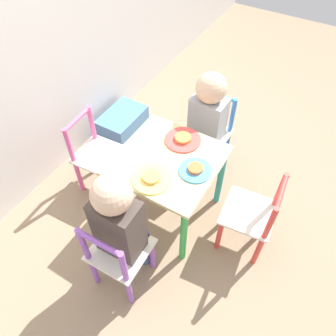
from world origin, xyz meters
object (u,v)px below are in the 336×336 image
at_px(chair_purple, 118,255).
at_px(child_left, 120,222).
at_px(kids_table, 168,169).
at_px(plate_left, 151,178).
at_px(plate_front, 195,170).
at_px(chair_pink, 97,156).
at_px(child_right, 207,117).
at_px(storage_bin, 123,122).
at_px(plate_right, 183,139).
at_px(chair_blue, 209,134).
at_px(chair_red, 253,216).

bearing_deg(chair_purple, child_left, -90.00).
distance_m(kids_table, plate_left, 0.18).
bearing_deg(plate_front, child_left, 160.95).
bearing_deg(chair_pink, kids_table, -90.00).
bearing_deg(child_right, storage_bin, 179.53).
bearing_deg(plate_right, plate_left, 180.00).
distance_m(chair_blue, chair_pink, 0.71).
bearing_deg(plate_right, storage_bin, 66.00).
xyz_separation_m(chair_red, storage_bin, (0.40, 1.14, -0.18)).
distance_m(chair_red, plate_front, 0.40).
bearing_deg(plate_right, chair_purple, -178.97).
bearing_deg(storage_bin, chair_pink, -159.85).
bearing_deg(plate_front, storage_bin, 61.11).
distance_m(plate_right, storage_bin, 0.82).
relative_size(kids_table, chair_blue, 0.98).
relative_size(child_right, plate_front, 4.35).
xyz_separation_m(chair_blue, plate_front, (-0.48, -0.14, 0.22)).
bearing_deg(chair_purple, chair_blue, -91.58).
bearing_deg(plate_right, kids_table, 180.00).
relative_size(chair_purple, plate_right, 2.66).
relative_size(kids_table, chair_purple, 0.98).
bearing_deg(plate_left, storage_bin, 47.37).
bearing_deg(plate_front, chair_blue, 16.29).
bearing_deg(plate_front, chair_red, -81.87).
bearing_deg(plate_left, child_left, -177.85).
xyz_separation_m(plate_left, plate_front, (0.16, -0.16, -0.00)).
bearing_deg(plate_left, plate_front, -45.00).
xyz_separation_m(kids_table, chair_red, (0.05, -0.48, -0.13)).
xyz_separation_m(child_right, plate_front, (-0.42, -0.14, 0.03)).
height_order(child_right, plate_front, child_right).
relative_size(chair_pink, plate_right, 2.66).
distance_m(plate_left, storage_bin, 0.98).
bearing_deg(storage_bin, kids_table, -124.33).
height_order(chair_pink, plate_front, chair_pink).
xyz_separation_m(child_left, storage_bin, (0.87, 0.67, -0.39)).
bearing_deg(chair_blue, chair_purple, -88.42).
distance_m(kids_table, plate_right, 0.18).
bearing_deg(chair_purple, kids_table, -90.00).
height_order(plate_right, plate_left, same).
height_order(kids_table, plate_left, plate_left).
height_order(chair_pink, plate_right, chair_pink).
bearing_deg(plate_front, chair_pink, 92.56).
xyz_separation_m(chair_blue, plate_left, (-0.64, 0.02, 0.22)).
bearing_deg(plate_left, kids_table, -0.00).
xyz_separation_m(chair_blue, chair_purple, (-0.97, 0.00, 0.00)).
height_order(chair_red, child_right, child_right).
height_order(chair_red, child_left, child_left).
xyz_separation_m(kids_table, plate_left, (-0.16, 0.00, 0.09)).
height_order(chair_red, plate_front, chair_red).
relative_size(child_left, plate_right, 3.96).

